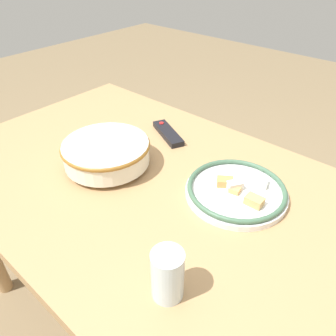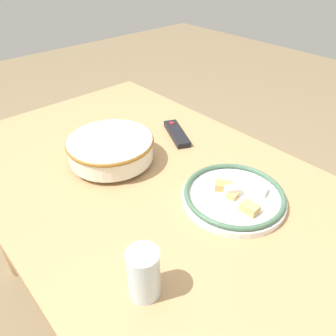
% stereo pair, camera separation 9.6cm
% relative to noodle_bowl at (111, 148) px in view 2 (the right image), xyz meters
% --- Properties ---
extents(ground_plane, '(8.00, 8.00, 0.00)m').
position_rel_noodle_bowl_xyz_m(ground_plane, '(0.18, 0.03, -0.79)').
color(ground_plane, '#7F6B4C').
extents(dining_table, '(1.43, 0.86, 0.74)m').
position_rel_noodle_bowl_xyz_m(dining_table, '(0.18, 0.03, -0.13)').
color(dining_table, tan).
rests_on(dining_table, ground_plane).
extents(noodle_bowl, '(0.27, 0.27, 0.08)m').
position_rel_noodle_bowl_xyz_m(noodle_bowl, '(0.00, 0.00, 0.00)').
color(noodle_bowl, silver).
rests_on(noodle_bowl, dining_table).
extents(food_plate, '(0.28, 0.28, 0.04)m').
position_rel_noodle_bowl_xyz_m(food_plate, '(0.38, 0.14, -0.03)').
color(food_plate, white).
rests_on(food_plate, dining_table).
extents(tv_remote, '(0.18, 0.12, 0.02)m').
position_rel_noodle_bowl_xyz_m(tv_remote, '(0.02, 0.27, -0.04)').
color(tv_remote, black).
rests_on(tv_remote, dining_table).
extents(drinking_glass, '(0.07, 0.07, 0.12)m').
position_rel_noodle_bowl_xyz_m(drinking_glass, '(0.44, -0.22, 0.01)').
color(drinking_glass, silver).
rests_on(drinking_glass, dining_table).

